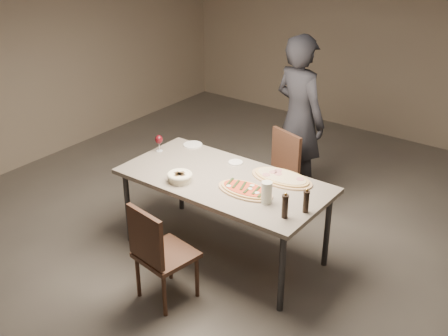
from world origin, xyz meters
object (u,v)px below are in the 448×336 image
Objects in this scene: zucchini_pizza at (245,190)px; pepper_mill_left at (306,201)px; chair_near at (158,250)px; chair_far at (277,170)px; ham_pizza at (282,178)px; diner at (299,119)px; bread_basket at (180,176)px; dining_table at (224,184)px; carafe at (267,192)px.

pepper_mill_left reaches higher than zucchini_pizza.
chair_near is 0.99× the size of chair_far.
chair_far is (0.01, 1.71, 0.00)m from chair_near.
diner is at bearing 109.14° from ham_pizza.
chair_near is 2.19m from diner.
diner reaches higher than zucchini_pizza.
zucchini_pizza is 0.57m from bread_basket.
zucchini_pizza is (0.28, -0.08, 0.07)m from dining_table.
ham_pizza is (0.40, 0.28, 0.07)m from dining_table.
zucchini_pizza is at bearing -16.97° from dining_table.
chair_near reaches higher than dining_table.
diner is (-0.04, 0.45, 0.39)m from chair_far.
diner reaches higher than ham_pizza.
dining_table is 9.02× the size of pepper_mill_left.
carafe is 1.55m from diner.
ham_pizza reaches higher than dining_table.
dining_table is at bearing 107.81° from diner.
chair_far is 0.50× the size of diner.
pepper_mill_left reaches higher than chair_far.
chair_near is (-0.01, -0.84, -0.21)m from dining_table.
chair_near reaches higher than zucchini_pizza.
pepper_mill_left reaches higher than chair_near.
diner reaches higher than dining_table.
chair_near is at bearing -98.51° from zucchini_pizza.
bread_basket is 0.25× the size of chair_near.
ham_pizza is at bearing 105.10° from carafe.
pepper_mill_left reaches higher than bread_basket.
chair_far is at bearing 111.20° from diner.
carafe is (0.78, 0.13, 0.04)m from bread_basket.
ham_pizza is at bearing 83.41° from zucchini_pizza.
chair_near is at bearing -137.47° from pepper_mill_left.
dining_table is 0.55m from carafe.
bread_basket is at bearing -170.39° from carafe.
zucchini_pizza is 0.25m from carafe.
bread_basket is at bearing 122.99° from chair_near.
carafe is at bearing 62.69° from chair_near.
dining_table is at bearing 174.68° from pepper_mill_left.
carafe is (0.11, -0.41, 0.07)m from ham_pizza.
chair_far is (-0.39, 0.59, -0.28)m from ham_pizza.
bread_basket is at bearing 94.07° from chair_far.
carafe reaches higher than ham_pizza.
chair_far is at bearing 120.33° from ham_pizza.
pepper_mill_left is at bearing 12.76° from zucchini_pizza.
carafe is at bearing -170.35° from pepper_mill_left.
dining_table is 0.49m from ham_pizza.
dining_table is 1.33m from diner.
chair_near is at bearing -125.99° from carafe.
carafe is at bearing -14.40° from dining_table.
zucchini_pizza reaches higher than ham_pizza.
zucchini_pizza is 0.29× the size of diner.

